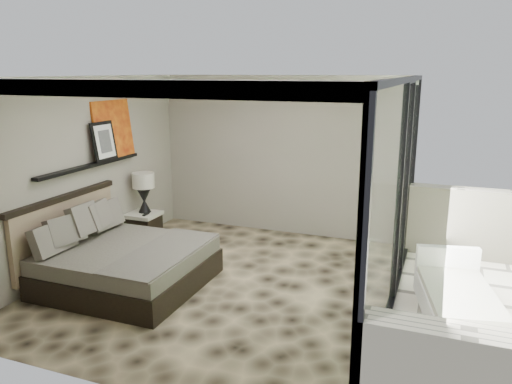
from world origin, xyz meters
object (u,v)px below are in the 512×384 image
(bed, at_px, (121,261))
(lounger, at_px, (458,301))
(nightstand, at_px, (144,228))
(table_lamp, at_px, (144,187))

(bed, bearing_deg, lounger, 8.88)
(bed, distance_m, lounger, 4.37)
(lounger, bearing_deg, nightstand, 157.51)
(nightstand, distance_m, lounger, 5.09)
(bed, relative_size, table_lamp, 2.98)
(bed, distance_m, table_lamp, 1.90)
(table_lamp, bearing_deg, bed, -67.27)
(bed, bearing_deg, nightstand, 113.41)
(bed, xyz_separation_m, table_lamp, (-0.69, 1.65, 0.62))
(bed, bearing_deg, table_lamp, 112.73)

